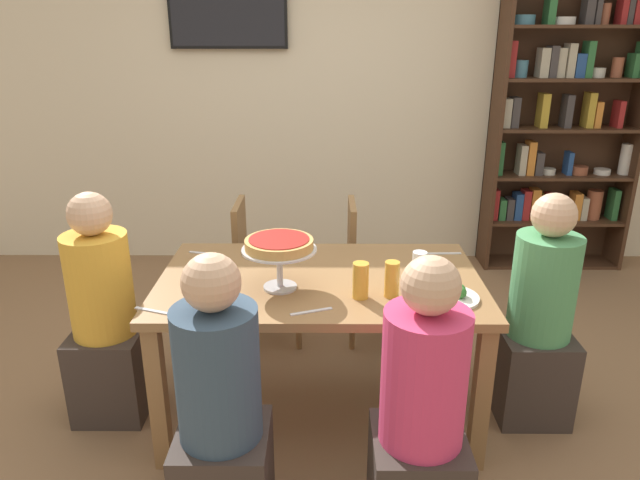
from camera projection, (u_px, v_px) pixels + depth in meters
name	position (u px, v px, depth m)	size (l,w,h in m)	color
ground_plane	(320.00, 410.00, 2.96)	(12.00, 12.00, 0.00)	#846042
rear_partition	(322.00, 87.00, 4.54)	(8.00, 0.12, 2.80)	beige
dining_table	(320.00, 296.00, 2.74)	(1.50, 0.91, 0.74)	olive
bookshelf	(563.00, 125.00, 4.44)	(1.10, 0.30, 2.21)	#422819
television	(228.00, 14.00, 4.28)	(0.88, 0.05, 0.49)	black
diner_near_right	(420.00, 428.00, 2.07)	(0.34, 0.34, 1.15)	#382D28
diner_head_west	(105.00, 324.00, 2.80)	(0.34, 0.34, 1.15)	#382D28
diner_head_east	(538.00, 326.00, 2.78)	(0.34, 0.34, 1.15)	#382D28
diner_near_left	(221.00, 423.00, 2.09)	(0.34, 0.34, 1.15)	#382D28
chair_far_left	(259.00, 263.00, 3.53)	(0.40, 0.40, 0.87)	olive
chair_far_right	(369.00, 264.00, 3.53)	(0.40, 0.40, 0.87)	olive
deep_dish_pizza_stand	(279.00, 247.00, 2.53)	(0.33, 0.33, 0.24)	silver
salad_plate_near_diner	(452.00, 296.00, 2.49)	(0.25, 0.25, 0.07)	white
salad_plate_far_diner	(264.00, 250.00, 3.00)	(0.24, 0.24, 0.07)	white
beer_glass_amber_tall	(392.00, 279.00, 2.49)	(0.06, 0.06, 0.16)	gold
beer_glass_amber_short	(361.00, 280.00, 2.48)	(0.07, 0.07, 0.16)	gold
water_glass_clear_near	(419.00, 263.00, 2.72)	(0.07, 0.07, 0.11)	white
cutlery_fork_near	(206.00, 253.00, 2.99)	(0.18, 0.02, 0.01)	silver
cutlery_knife_near	(311.00, 311.00, 2.38)	(0.18, 0.02, 0.01)	silver
cutlery_fork_far	(215.00, 304.00, 2.44)	(0.18, 0.02, 0.01)	silver
cutlery_knife_far	(154.00, 311.00, 2.38)	(0.18, 0.02, 0.01)	silver
cutlery_spare_fork	(444.00, 253.00, 2.99)	(0.18, 0.02, 0.01)	silver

